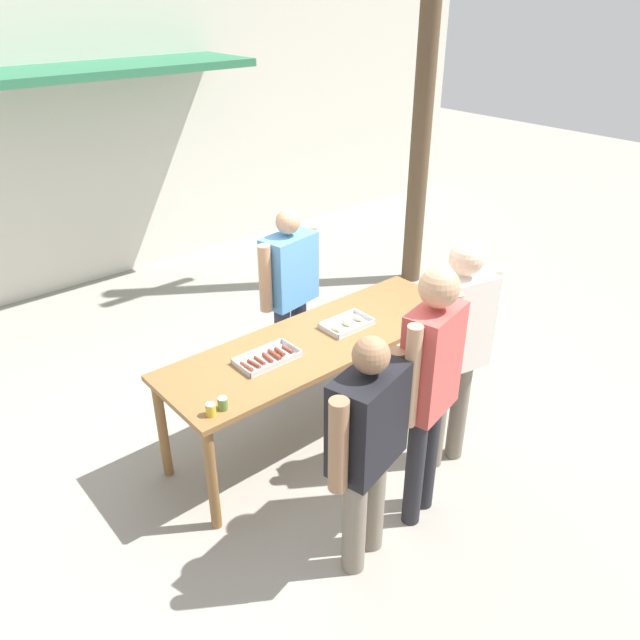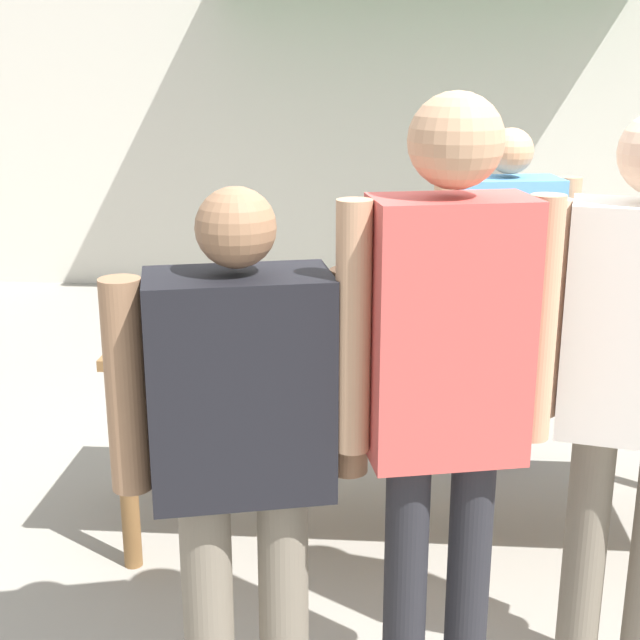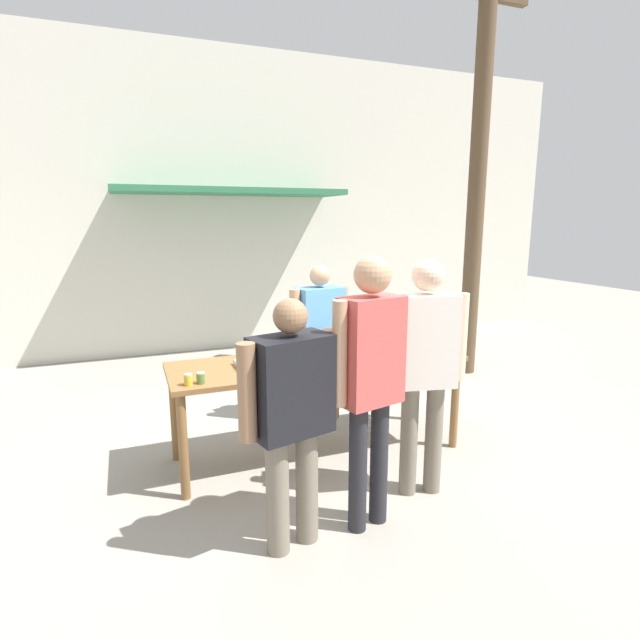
# 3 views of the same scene
# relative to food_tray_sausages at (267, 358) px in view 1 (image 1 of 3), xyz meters

# --- Properties ---
(ground_plane) EXTENTS (24.00, 24.00, 0.00)m
(ground_plane) POSITION_rel_food_tray_sausages_xyz_m (0.48, -0.00, -0.87)
(ground_plane) COLOR gray
(building_facade_back) EXTENTS (12.00, 1.11, 4.50)m
(building_facade_back) POSITION_rel_food_tray_sausages_xyz_m (0.48, 3.98, 1.39)
(building_facade_back) COLOR beige
(building_facade_back) RESTS_ON ground
(serving_table) EXTENTS (2.48, 0.79, 0.85)m
(serving_table) POSITION_rel_food_tray_sausages_xyz_m (0.48, -0.00, -0.11)
(serving_table) COLOR brown
(serving_table) RESTS_ON ground
(food_tray_sausages) EXTENTS (0.44, 0.24, 0.04)m
(food_tray_sausages) POSITION_rel_food_tray_sausages_xyz_m (0.00, 0.00, 0.00)
(food_tray_sausages) COLOR silver
(food_tray_sausages) RESTS_ON serving_table
(food_tray_buns) EXTENTS (0.38, 0.24, 0.05)m
(food_tray_buns) POSITION_rel_food_tray_sausages_xyz_m (0.75, -0.00, 0.00)
(food_tray_buns) COLOR silver
(food_tray_buns) RESTS_ON serving_table
(condiment_jar_mustard) EXTENTS (0.06, 0.06, 0.08)m
(condiment_jar_mustard) POSITION_rel_food_tray_sausages_xyz_m (-0.63, -0.28, 0.03)
(condiment_jar_mustard) COLOR gold
(condiment_jar_mustard) RESTS_ON serving_table
(condiment_jar_ketchup) EXTENTS (0.06, 0.06, 0.08)m
(condiment_jar_ketchup) POSITION_rel_food_tray_sausages_xyz_m (-0.54, -0.28, 0.03)
(condiment_jar_ketchup) COLOR #567A38
(condiment_jar_ketchup) RESTS_ON serving_table
(beer_cup) EXTENTS (0.07, 0.07, 0.12)m
(beer_cup) POSITION_rel_food_tray_sausages_xyz_m (1.59, -0.28, 0.04)
(beer_cup) COLOR #DBC67A
(beer_cup) RESTS_ON serving_table
(person_server_behind_table) EXTENTS (0.67, 0.33, 1.58)m
(person_server_behind_table) POSITION_rel_food_tray_sausages_xyz_m (0.79, 0.76, 0.06)
(person_server_behind_table) COLOR #333851
(person_server_behind_table) RESTS_ON ground
(person_customer_holding_hotdog) EXTENTS (0.67, 0.37, 1.58)m
(person_customer_holding_hotdog) POSITION_rel_food_tray_sausages_xyz_m (-0.13, -1.13, 0.06)
(person_customer_holding_hotdog) COLOR #756B5B
(person_customer_holding_hotdog) RESTS_ON ground
(person_customer_with_cup) EXTENTS (0.60, 0.32, 1.75)m
(person_customer_with_cup) POSITION_rel_food_tray_sausages_xyz_m (0.96, -0.87, 0.18)
(person_customer_with_cup) COLOR #756B5B
(person_customer_with_cup) RESTS_ON ground
(person_customer_waiting_in_line) EXTENTS (0.57, 0.31, 1.81)m
(person_customer_waiting_in_line) POSITION_rel_food_tray_sausages_xyz_m (0.41, -1.10, 0.23)
(person_customer_waiting_in_line) COLOR #232328
(person_customer_waiting_in_line) RESTS_ON ground
(utility_pole) EXTENTS (1.10, 0.22, 5.21)m
(utility_pole) POSITION_rel_food_tray_sausages_xyz_m (3.20, 1.50, 1.82)
(utility_pole) COLOR brown
(utility_pole) RESTS_ON ground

